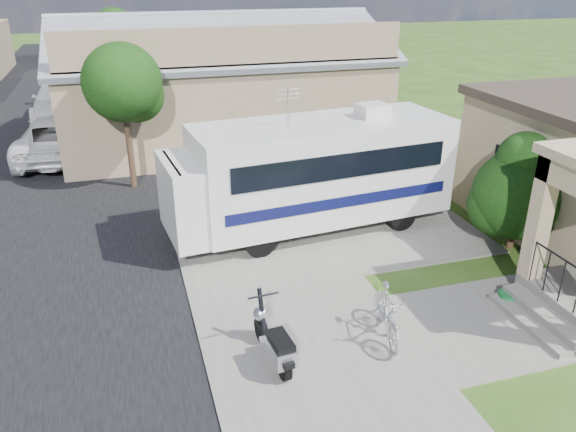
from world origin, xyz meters
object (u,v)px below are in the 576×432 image
object	(u,v)px
bicycle	(388,316)
pickup_truck	(59,137)
scooter	(274,342)
motorhome	(312,171)
shrub	(520,190)
garden_hose	(508,298)
van	(62,99)

from	to	relation	value
bicycle	pickup_truck	size ratio (longest dim) A/B	0.30
scooter	pickup_truck	distance (m)	14.74
motorhome	pickup_truck	size ratio (longest dim) A/B	1.37
motorhome	bicycle	distance (m)	5.30
motorhome	shrub	size ratio (longest dim) A/B	2.55
garden_hose	bicycle	bearing A→B (deg)	-172.15
shrub	pickup_truck	world-z (taller)	shrub
pickup_truck	scooter	bearing A→B (deg)	112.23
motorhome	scooter	world-z (taller)	motorhome
bicycle	van	distance (m)	21.55
van	scooter	bearing A→B (deg)	-76.46
pickup_truck	van	size ratio (longest dim) A/B	0.95
pickup_truck	shrub	bearing A→B (deg)	140.33
scooter	van	distance (m)	21.04
bicycle	pickup_truck	world-z (taller)	pickup_truck
motorhome	van	xyz separation A→B (m)	(-7.29, 15.19, -0.80)
bicycle	van	xyz separation A→B (m)	(-7.06, 20.36, 0.35)
shrub	pickup_truck	distance (m)	16.12
motorhome	garden_hose	world-z (taller)	motorhome
shrub	pickup_truck	size ratio (longest dim) A/B	0.54
motorhome	shrub	world-z (taller)	motorhome
bicycle	shrub	bearing A→B (deg)	41.95
bicycle	pickup_truck	xyz separation A→B (m)	(-6.74, 13.91, 0.27)
shrub	van	bearing A→B (deg)	123.86
motorhome	shrub	xyz separation A→B (m)	(4.57, -2.48, -0.11)
pickup_truck	garden_hose	size ratio (longest dim) A/B	12.96
scooter	garden_hose	xyz separation A→B (m)	(5.33, 0.55, -0.40)
motorhome	van	size ratio (longest dim) A/B	1.30
scooter	garden_hose	bearing A→B (deg)	0.60
motorhome	garden_hose	distance (m)	5.75
bicycle	garden_hose	distance (m)	3.13
shrub	pickup_truck	bearing A→B (deg)	135.80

